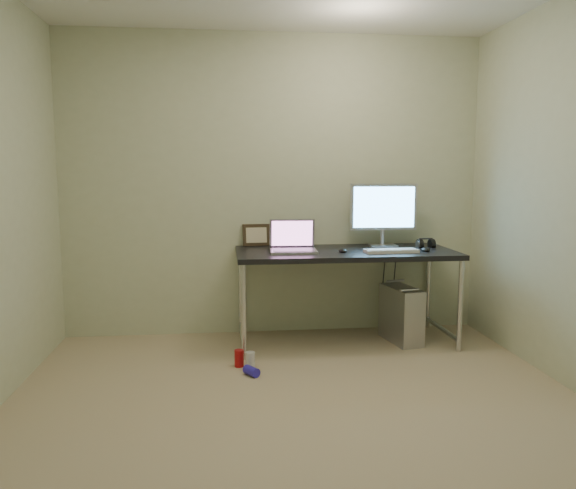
{
  "coord_description": "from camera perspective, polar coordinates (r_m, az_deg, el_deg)",
  "views": [
    {
      "loc": [
        -0.42,
        -2.96,
        1.38
      ],
      "look_at": [
        0.03,
        1.02,
        0.85
      ],
      "focal_mm": 35.0,
      "sensor_mm": 36.0,
      "label": 1
    }
  ],
  "objects": [
    {
      "name": "floor",
      "position": [
        3.29,
        1.48,
        -17.23
      ],
      "size": [
        3.5,
        3.5,
        0.0
      ],
      "primitive_type": "plane",
      "color": "tan",
      "rests_on": "ground"
    },
    {
      "name": "headphones",
      "position": [
        4.76,
        13.81,
        0.02
      ],
      "size": [
        0.15,
        0.09,
        0.1
      ],
      "rotation": [
        0.0,
        0.0,
        0.1
      ],
      "color": "black",
      "rests_on": "desk"
    },
    {
      "name": "keyboard",
      "position": [
        4.41,
        10.43,
        -0.65
      ],
      "size": [
        0.42,
        0.16,
        0.02
      ],
      "primitive_type": "cube",
      "rotation": [
        0.0,
        0.0,
        0.06
      ],
      "color": "silver",
      "rests_on": "desk"
    },
    {
      "name": "tower_computer",
      "position": [
        4.66,
        11.43,
        -6.97
      ],
      "size": [
        0.27,
        0.46,
        0.48
      ],
      "rotation": [
        0.0,
        0.0,
        0.2
      ],
      "color": "#AEADB2",
      "rests_on": "ground"
    },
    {
      "name": "cable_a",
      "position": [
        4.96,
        9.61,
        -3.99
      ],
      "size": [
        0.01,
        0.16,
        0.69
      ],
      "primitive_type": "cylinder",
      "rotation": [
        0.21,
        0.0,
        0.0
      ],
      "color": "black",
      "rests_on": "ground"
    },
    {
      "name": "mouse_right",
      "position": [
        4.54,
        13.77,
        -0.43
      ],
      "size": [
        0.09,
        0.12,
        0.04
      ],
      "primitive_type": "ellipsoid",
      "rotation": [
        0.0,
        0.0,
        -0.18
      ],
      "color": "black",
      "rests_on": "desk"
    },
    {
      "name": "laptop",
      "position": [
        4.39,
        0.5,
        0.04
      ],
      "size": [
        0.37,
        0.31,
        0.25
      ],
      "rotation": [
        0.0,
        0.0,
        -0.05
      ],
      "color": "#BABBC2",
      "rests_on": "desk"
    },
    {
      "name": "monitor",
      "position": [
        4.72,
        9.67,
        3.48
      ],
      "size": [
        0.56,
        0.17,
        0.52
      ],
      "rotation": [
        0.0,
        0.0,
        -0.03
      ],
      "color": "#BABBC2",
      "rests_on": "desk"
    },
    {
      "name": "cable_b",
      "position": [
        4.97,
        10.67,
        -4.22
      ],
      "size": [
        0.02,
        0.11,
        0.71
      ],
      "primitive_type": "cylinder",
      "rotation": [
        0.14,
        0.0,
        0.09
      ],
      "color": "black",
      "rests_on": "ground"
    },
    {
      "name": "can_red",
      "position": [
        4.07,
        -4.98,
        -11.44
      ],
      "size": [
        0.09,
        0.09,
        0.12
      ],
      "primitive_type": "cylinder",
      "rotation": [
        0.0,
        0.0,
        0.37
      ],
      "color": "#AE1013",
      "rests_on": "ground"
    },
    {
      "name": "desk",
      "position": [
        4.49,
        5.84,
        -1.51
      ],
      "size": [
        1.73,
        0.76,
        0.75
      ],
      "color": "black",
      "rests_on": "ground"
    },
    {
      "name": "picture_frame",
      "position": [
        4.73,
        -3.24,
        0.97
      ],
      "size": [
        0.23,
        0.08,
        0.19
      ],
      "primitive_type": "cube",
      "rotation": [
        -0.21,
        0.0,
        0.08
      ],
      "color": "black",
      "rests_on": "desk"
    },
    {
      "name": "can_white",
      "position": [
        4.01,
        -3.86,
        -11.67
      ],
      "size": [
        0.09,
        0.09,
        0.12
      ],
      "primitive_type": "cylinder",
      "rotation": [
        0.0,
        0.0,
        0.39
      ],
      "color": "silver",
      "rests_on": "ground"
    },
    {
      "name": "mouse_left",
      "position": [
        4.38,
        5.59,
        -0.54
      ],
      "size": [
        0.07,
        0.11,
        0.04
      ],
      "primitive_type": "ellipsoid",
      "rotation": [
        0.0,
        0.0,
        -0.06
      ],
      "color": "black",
      "rests_on": "desk"
    },
    {
      "name": "wall_back",
      "position": [
        4.73,
        -1.42,
        5.95
      ],
      "size": [
        3.5,
        0.02,
        2.5
      ],
      "primitive_type": "cube",
      "color": "beige",
      "rests_on": "ground"
    },
    {
      "name": "can_blue",
      "position": [
        3.9,
        -3.73,
        -12.72
      ],
      "size": [
        0.12,
        0.13,
        0.06
      ],
      "primitive_type": "cylinder",
      "rotation": [
        1.57,
        0.0,
        0.6
      ],
      "color": "#2C21C5",
      "rests_on": "ground"
    },
    {
      "name": "webcam",
      "position": [
        4.7,
        0.08,
        0.9
      ],
      "size": [
        0.05,
        0.04,
        0.12
      ],
      "rotation": [
        0.0,
        0.0,
        0.28
      ],
      "color": "silver",
      "rests_on": "desk"
    }
  ]
}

